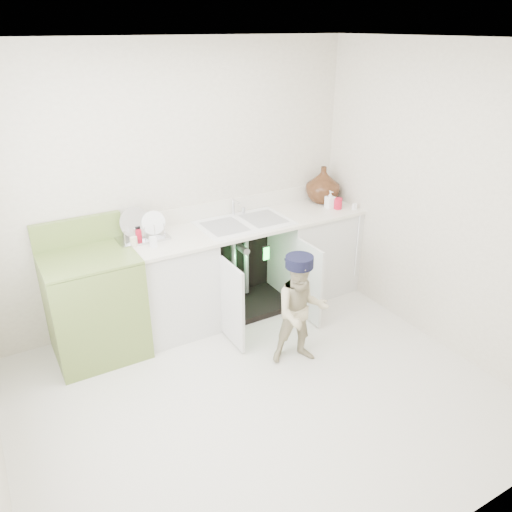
# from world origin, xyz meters

# --- Properties ---
(ground) EXTENTS (3.50, 3.50, 0.00)m
(ground) POSITION_xyz_m (0.00, 0.00, 0.00)
(ground) COLOR beige
(ground) RESTS_ON ground
(room_shell) EXTENTS (6.00, 5.50, 1.26)m
(room_shell) POSITION_xyz_m (0.00, 0.00, 1.25)
(room_shell) COLOR beige
(room_shell) RESTS_ON ground
(counter_run) EXTENTS (2.44, 1.02, 1.27)m
(counter_run) POSITION_xyz_m (0.59, 1.21, 0.48)
(counter_run) COLOR silver
(counter_run) RESTS_ON ground
(avocado_stove) EXTENTS (0.73, 0.65, 1.13)m
(avocado_stove) POSITION_xyz_m (-0.89, 1.18, 0.47)
(avocado_stove) COLOR olive
(avocado_stove) RESTS_ON ground
(repair_worker) EXTENTS (0.55, 0.89, 0.95)m
(repair_worker) POSITION_xyz_m (0.53, 0.22, 0.48)
(repair_worker) COLOR tan
(repair_worker) RESTS_ON ground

